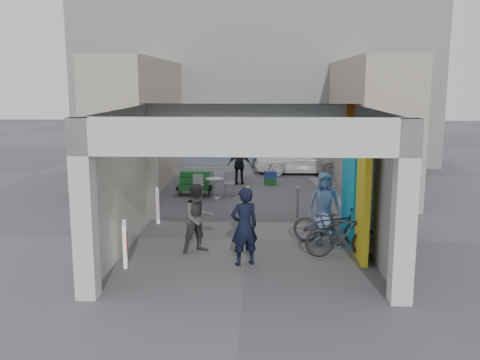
{
  "coord_description": "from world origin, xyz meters",
  "views": [
    {
      "loc": [
        0.36,
        -13.71,
        4.14
      ],
      "look_at": [
        -0.25,
        1.0,
        1.42
      ],
      "focal_mm": 40.0,
      "sensor_mm": 36.0,
      "label": 1
    }
  ],
  "objects_px": {
    "cafe_set": "(212,188)",
    "produce_stand": "(195,186)",
    "border_collie": "(243,239)",
    "man_crates": "(240,165)",
    "man_with_dog": "(244,227)",
    "bicycle_front": "(331,225)",
    "man_back_turned": "(198,218)",
    "man_elderly": "(324,203)",
    "bicycle_rear": "(343,235)",
    "white_van": "(300,159)"
  },
  "relations": [
    {
      "from": "border_collie",
      "to": "man_crates",
      "type": "xyz_separation_m",
      "value": [
        -0.44,
        8.6,
        0.54
      ]
    },
    {
      "from": "bicycle_front",
      "to": "white_van",
      "type": "relative_size",
      "value": 0.48
    },
    {
      "from": "cafe_set",
      "to": "white_van",
      "type": "xyz_separation_m",
      "value": [
        3.53,
        5.06,
        0.39
      ]
    },
    {
      "from": "border_collie",
      "to": "bicycle_front",
      "type": "relative_size",
      "value": 0.33
    },
    {
      "from": "cafe_set",
      "to": "produce_stand",
      "type": "xyz_separation_m",
      "value": [
        -0.68,
        0.28,
        0.03
      ]
    },
    {
      "from": "man_back_turned",
      "to": "bicycle_front",
      "type": "xyz_separation_m",
      "value": [
        3.34,
        0.75,
        -0.33
      ]
    },
    {
      "from": "man_with_dog",
      "to": "produce_stand",
      "type": "bearing_deg",
      "value": -99.07
    },
    {
      "from": "produce_stand",
      "to": "bicycle_front",
      "type": "xyz_separation_m",
      "value": [
        4.28,
        -5.95,
        0.18
      ]
    },
    {
      "from": "man_elderly",
      "to": "white_van",
      "type": "relative_size",
      "value": 0.42
    },
    {
      "from": "cafe_set",
      "to": "produce_stand",
      "type": "height_order",
      "value": "cafe_set"
    },
    {
      "from": "man_with_dog",
      "to": "bicycle_front",
      "type": "height_order",
      "value": "man_with_dog"
    },
    {
      "from": "border_collie",
      "to": "produce_stand",
      "type": "bearing_deg",
      "value": 119.62
    },
    {
      "from": "man_with_dog",
      "to": "border_collie",
      "type": "bearing_deg",
      "value": -110.36
    },
    {
      "from": "man_with_dog",
      "to": "man_elderly",
      "type": "bearing_deg",
      "value": -153.44
    },
    {
      "from": "cafe_set",
      "to": "produce_stand",
      "type": "bearing_deg",
      "value": 157.47
    },
    {
      "from": "cafe_set",
      "to": "man_back_turned",
      "type": "height_order",
      "value": "man_back_turned"
    },
    {
      "from": "man_with_dog",
      "to": "white_van",
      "type": "bearing_deg",
      "value": -124.22
    },
    {
      "from": "man_with_dog",
      "to": "man_crates",
      "type": "distance_m",
      "value": 9.74
    },
    {
      "from": "man_crates",
      "to": "man_back_turned",
      "type": "bearing_deg",
      "value": 88.81
    },
    {
      "from": "produce_stand",
      "to": "man_crates",
      "type": "relative_size",
      "value": 0.81
    },
    {
      "from": "man_elderly",
      "to": "white_van",
      "type": "xyz_separation_m",
      "value": [
        0.02,
        9.77,
        -0.16
      ]
    },
    {
      "from": "man_with_dog",
      "to": "bicycle_front",
      "type": "distance_m",
      "value": 2.76
    },
    {
      "from": "man_elderly",
      "to": "bicycle_front",
      "type": "distance_m",
      "value": 1.02
    },
    {
      "from": "man_elderly",
      "to": "bicycle_front",
      "type": "bearing_deg",
      "value": -84.25
    },
    {
      "from": "produce_stand",
      "to": "man_back_turned",
      "type": "bearing_deg",
      "value": -79.77
    },
    {
      "from": "man_crates",
      "to": "cafe_set",
      "type": "bearing_deg",
      "value": 72.48
    },
    {
      "from": "produce_stand",
      "to": "bicycle_rear",
      "type": "bearing_deg",
      "value": -55.37
    },
    {
      "from": "cafe_set",
      "to": "bicycle_rear",
      "type": "bearing_deg",
      "value": -60.77
    },
    {
      "from": "produce_stand",
      "to": "bicycle_front",
      "type": "bearing_deg",
      "value": -52.0
    },
    {
      "from": "bicycle_rear",
      "to": "border_collie",
      "type": "bearing_deg",
      "value": 77.06
    },
    {
      "from": "border_collie",
      "to": "man_back_turned",
      "type": "height_order",
      "value": "man_back_turned"
    },
    {
      "from": "cafe_set",
      "to": "man_elderly",
      "type": "distance_m",
      "value": 5.91
    },
    {
      "from": "border_collie",
      "to": "man_crates",
      "type": "distance_m",
      "value": 8.63
    },
    {
      "from": "cafe_set",
      "to": "produce_stand",
      "type": "distance_m",
      "value": 0.74
    },
    {
      "from": "man_with_dog",
      "to": "man_elderly",
      "type": "height_order",
      "value": "man_with_dog"
    },
    {
      "from": "bicycle_rear",
      "to": "cafe_set",
      "type": "bearing_deg",
      "value": 27.85
    },
    {
      "from": "bicycle_front",
      "to": "white_van",
      "type": "distance_m",
      "value": 10.73
    },
    {
      "from": "cafe_set",
      "to": "man_crates",
      "type": "xyz_separation_m",
      "value": [
        0.9,
        2.41,
        0.49
      ]
    },
    {
      "from": "cafe_set",
      "to": "border_collie",
      "type": "distance_m",
      "value": 6.34
    },
    {
      "from": "man_back_turned",
      "to": "man_crates",
      "type": "bearing_deg",
      "value": 56.27
    },
    {
      "from": "bicycle_front",
      "to": "white_van",
      "type": "bearing_deg",
      "value": 17.48
    },
    {
      "from": "cafe_set",
      "to": "border_collie",
      "type": "height_order",
      "value": "cafe_set"
    },
    {
      "from": "produce_stand",
      "to": "bicycle_rear",
      "type": "height_order",
      "value": "bicycle_rear"
    },
    {
      "from": "produce_stand",
      "to": "man_with_dog",
      "type": "xyz_separation_m",
      "value": [
        2.1,
        -7.6,
        0.56
      ]
    },
    {
      "from": "white_van",
      "to": "man_back_turned",
      "type": "bearing_deg",
      "value": 162.46
    },
    {
      "from": "cafe_set",
      "to": "man_elderly",
      "type": "relative_size",
      "value": 0.84
    },
    {
      "from": "produce_stand",
      "to": "border_collie",
      "type": "bearing_deg",
      "value": -70.47
    },
    {
      "from": "man_crates",
      "to": "bicycle_rear",
      "type": "xyz_separation_m",
      "value": [
        2.84,
        -9.1,
        -0.26
      ]
    },
    {
      "from": "produce_stand",
      "to": "man_with_dog",
      "type": "distance_m",
      "value": 7.9
    },
    {
      "from": "man_with_dog",
      "to": "bicycle_rear",
      "type": "relative_size",
      "value": 1.01
    }
  ]
}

